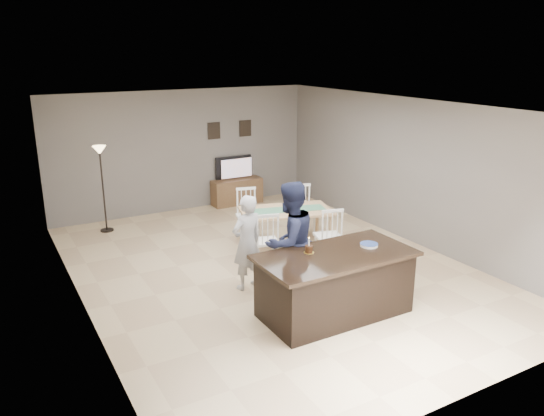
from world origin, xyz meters
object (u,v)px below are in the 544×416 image
woman (247,242)px  birthday_cake (309,249)px  television (235,168)px  man (290,242)px  dining_table (286,217)px  tv_console (237,192)px  plate_stack (369,245)px  kitchen_island (335,284)px  floor_lamp (101,166)px

woman → birthday_cake: woman is taller
television → birthday_cake: (-1.50, -5.43, 0.09)m
man → dining_table: 2.02m
tv_console → dining_table: bearing=-99.4°
plate_stack → birthday_cake: bearing=166.2°
television → dining_table: size_ratio=0.42×
tv_console → birthday_cake: (-1.50, -5.36, 0.65)m
woman → birthday_cake: 1.21m
tv_console → man: size_ratio=0.67×
tv_console → kitchen_island: bearing=-102.2°
woman → plate_stack: size_ratio=5.90×
man → birthday_cake: 0.50m
man → floor_lamp: bearing=-82.4°
woman → floor_lamp: size_ratio=0.85×
woman → floor_lamp: 4.03m
tv_console → plate_stack: (-0.63, -5.57, 0.62)m
woman → kitchen_island: bearing=103.4°
birthday_cake → television: bearing=74.6°
man → dining_table: size_ratio=0.82×
birthday_cake → floor_lamp: size_ratio=0.13×
dining_table → television: bearing=96.2°
kitchen_island → man: 0.89m
tv_console → dining_table: 3.17m
plate_stack → kitchen_island: bearing=179.9°
woman → man: (0.37, -0.64, 0.15)m
tv_console → floor_lamp: 3.36m
dining_table → tv_console: bearing=96.0°
woman → man: man is taller
plate_stack → man: bearing=140.5°
dining_table → kitchen_island: bearing=-90.3°
television → man: size_ratio=0.51×
tv_console → floor_lamp: floor_lamp is taller
plate_stack → dining_table: 2.48m
woman → dining_table: size_ratio=0.68×
tv_console → dining_table: (-0.51, -3.12, 0.33)m
kitchen_island → man: man is taller
tv_console → floor_lamp: (-3.16, -0.45, 1.05)m
tv_console → woman: bearing=-113.9°
dining_table → floor_lamp: 3.82m
man → birthday_cake: man is taller
man → plate_stack: size_ratio=7.08×
man → tv_console: bearing=-120.1°
man → plate_stack: bearing=127.5°
man → floor_lamp: 4.73m
dining_table → plate_stack: bearing=-77.4°
television → woman: size_ratio=0.62×
tv_console → plate_stack: 5.64m
kitchen_island → television: (1.20, 5.64, 0.41)m
plate_stack → floor_lamp: bearing=116.2°
floor_lamp → woman: bearing=-71.1°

